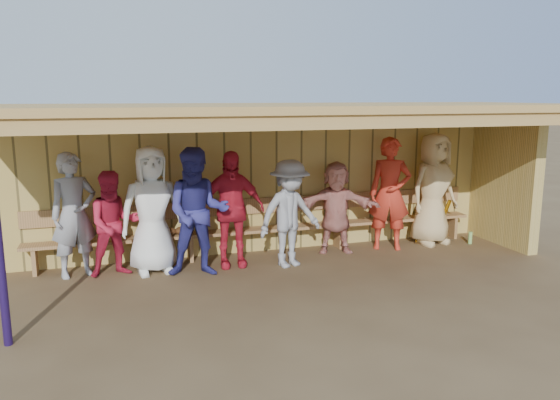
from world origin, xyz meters
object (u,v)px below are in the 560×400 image
Objects in this scene: player_b at (152,210)px; player_d at (230,209)px; player_e at (290,214)px; player_a at (74,215)px; player_g at (390,194)px; player_c at (198,212)px; bench at (266,222)px; player_f at (336,207)px; player_h at (433,189)px; player_extra at (114,224)px.

player_b reaches higher than player_d.
player_e is (0.87, -0.28, -0.07)m from player_d.
player_g is at bearing -21.23° from player_a.
player_b reaches higher than player_c.
player_a is 0.95× the size of player_g.
player_g is 0.25× the size of bench.
player_e is (3.14, -0.49, -0.08)m from player_a.
player_f is 0.20× the size of bench.
player_b reaches higher than player_f.
player_h is 3.05m from bench.
player_c is at bearing -151.66° from player_f.
player_c reaches higher than bench.
player_a is 3.18m from player_e.
player_c is 2.47m from player_f.
player_b is at bearing -29.08° from player_a.
player_g is (0.96, -0.07, 0.19)m from player_f.
player_d is 1.17× the size of player_f.
player_b is at bearing 155.11° from player_e.
player_f is at bearing -7.24° from player_extra.
player_e is 2.00m from player_g.
player_b is 1.06× the size of player_d.
player_b reaches higher than bench.
player_b is 3.99m from player_g.
player_extra is 2.50m from bench.
player_f is 3.58m from player_extra.
player_h is at bearing 17.76° from player_c.
player_f is 0.99× the size of player_extra.
player_g is (3.99, 0.10, 0.01)m from player_b.
player_g is 0.90m from player_h.
player_extra is at bearing -169.40° from bench.
player_c is at bearing 174.68° from player_h.
player_extra is (-3.58, -0.15, 0.01)m from player_f.
bench is at bearing 7.20° from player_b.
player_extra reaches higher than bench.
player_c is 1.57m from bench.
player_e is at bearing 177.61° from player_h.
player_c is 1.23× the size of player_f.
player_c is 1.05× the size of player_d.
player_extra is (-1.72, 0.06, -0.12)m from player_d.
player_h is at bearing -20.46° from player_a.
player_a is 0.59m from player_extra.
player_h is 1.27× the size of player_extra.
player_b is at bearing -154.41° from player_g.
bench is (-0.14, 0.80, -0.31)m from player_e.
player_d reaches higher than player_e.
player_a is at bearing -156.59° from player_g.
player_c reaches higher than player_extra.
player_h is (4.27, 0.51, 0.04)m from player_c.
player_d reaches higher than player_extra.
player_e reaches higher than player_extra.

